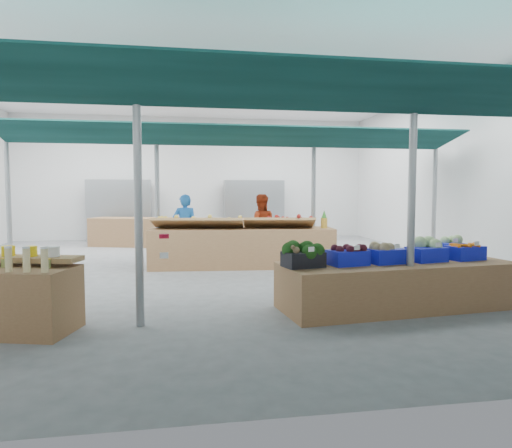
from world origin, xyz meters
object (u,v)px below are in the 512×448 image
object	(u,v)px
vendor_left	(185,228)
veg_counter	(397,285)
bottle_shelf	(2,296)
fruit_counter	(242,248)
vendor_right	(261,227)

from	to	relation	value
vendor_left	veg_counter	bearing A→B (deg)	125.09
bottle_shelf	fruit_counter	world-z (taller)	bottle_shelf
veg_counter	vendor_right	size ratio (longest dim) A/B	2.09
bottle_shelf	veg_counter	bearing A→B (deg)	17.82
bottle_shelf	vendor_right	world-z (taller)	vendor_right
veg_counter	vendor_right	world-z (taller)	vendor_right
fruit_counter	vendor_right	bearing A→B (deg)	66.06
vendor_right	bottle_shelf	bearing A→B (deg)	57.18
fruit_counter	vendor_left	bearing A→B (deg)	142.16
veg_counter	vendor_right	distance (m)	5.05
veg_counter	fruit_counter	bearing A→B (deg)	107.72
bottle_shelf	vendor_left	bearing A→B (deg)	82.24
bottle_shelf	fruit_counter	bearing A→B (deg)	65.35
veg_counter	fruit_counter	size ratio (longest dim) A/B	0.84
fruit_counter	vendor_left	distance (m)	1.67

